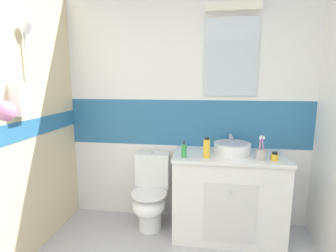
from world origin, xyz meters
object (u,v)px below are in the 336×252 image
toilet (151,194)px  hair_gel_jar (275,157)px  soap_dispenser (184,151)px  shampoo_bottle_tall (207,148)px  toothbrush_cup (261,154)px  sink_basin (232,148)px

toilet → hair_gel_jar: bearing=-7.8°
soap_dispenser → hair_gel_jar: 0.81m
toilet → shampoo_bottle_tall: bearing=-16.4°
soap_dispenser → hair_gel_jar: bearing=2.0°
toilet → toothbrush_cup: toothbrush_cup is taller
toilet → hair_gel_jar: hair_gel_jar is taller
toothbrush_cup → shampoo_bottle_tall: size_ratio=1.17×
soap_dispenser → sink_basin: bearing=22.8°
hair_gel_jar → soap_dispenser: bearing=-178.0°
toilet → soap_dispenser: (0.36, -0.19, 0.54)m
toothbrush_cup → soap_dispenser: (-0.69, -0.02, 0.00)m
sink_basin → shampoo_bottle_tall: 0.30m
soap_dispenser → shampoo_bottle_tall: bearing=6.0°
sink_basin → soap_dispenser: size_ratio=2.46×
sink_basin → soap_dispenser: bearing=-157.2°
sink_basin → soap_dispenser: (-0.45, -0.19, 0.00)m
toothbrush_cup → soap_dispenser: bearing=-178.5°
hair_gel_jar → toilet: bearing=172.2°
sink_basin → toilet: sink_basin is taller
toilet → toothbrush_cup: size_ratio=3.59×
toilet → soap_dispenser: size_ratio=4.97×
sink_basin → toilet: 0.98m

